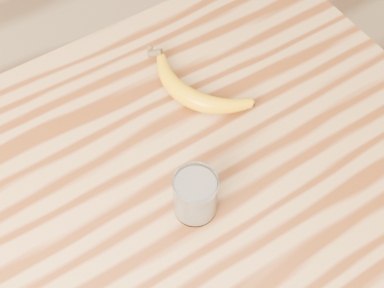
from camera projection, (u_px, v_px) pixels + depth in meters
table at (150, 221)px, 1.07m from camera, size 1.20×0.80×0.90m
smoothie_glass at (195, 196)px, 0.90m from camera, size 0.08×0.08×0.10m
banana at (189, 98)px, 1.05m from camera, size 0.23×0.34×0.04m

